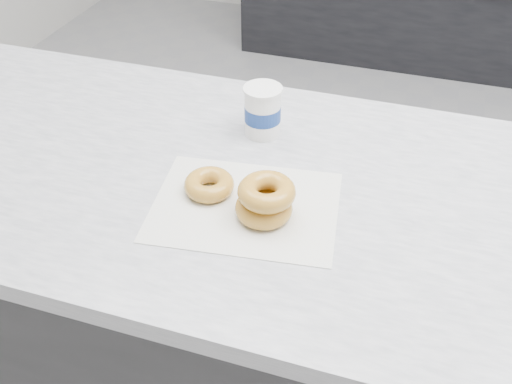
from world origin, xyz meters
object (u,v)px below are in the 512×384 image
Objects in this scene: counter at (404,362)px; donut_stack at (265,200)px; donut_single at (209,185)px; coffee_cup at (263,110)px.

counter is 0.59m from donut_stack.
donut_single is (-0.43, -0.06, 0.47)m from counter.
donut_single is at bearing -171.88° from counter.
counter is 0.66m from coffee_cup.
counter is 0.64m from donut_single.
counter is 27.61× the size of coffee_cup.
counter is at bearing 8.12° from donut_single.
coffee_cup is (-0.09, 0.26, 0.02)m from donut_stack.
donut_single is 0.13m from donut_stack.
counter is 32.02× the size of donut_single.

